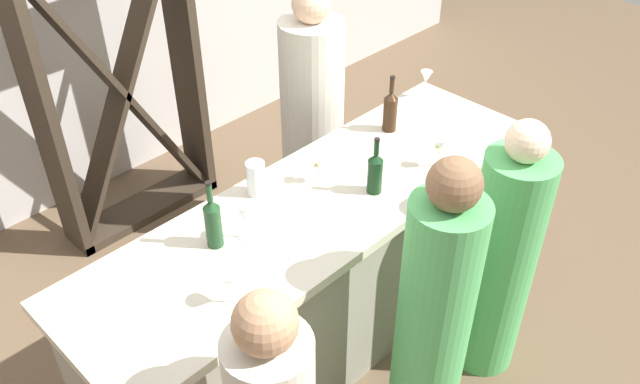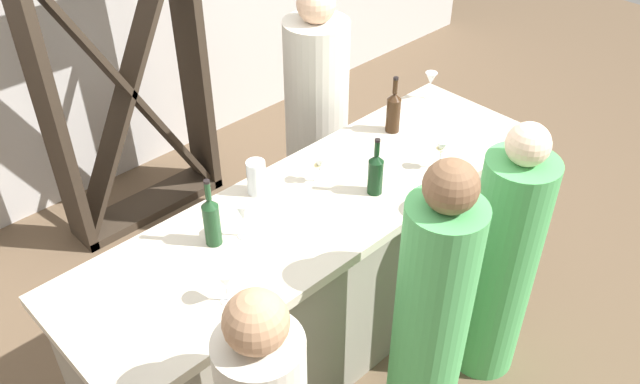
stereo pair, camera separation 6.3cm
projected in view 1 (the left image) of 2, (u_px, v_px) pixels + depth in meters
ground_plane at (320, 339)px, 3.65m from camera, size 12.00×12.00×0.00m
bar_counter at (320, 275)px, 3.35m from camera, size 2.54×0.75×0.97m
wine_rack at (120, 92)px, 3.98m from camera, size 1.04×0.28×1.85m
wine_bottle_leftmost_olive_green at (213, 222)px, 2.74m from camera, size 0.07×0.07×0.33m
wine_bottle_second_left_dark_green at (375, 172)px, 3.05m from camera, size 0.07×0.07×0.29m
wine_bottle_center_amber_brown at (390, 110)px, 3.48m from camera, size 0.08×0.08×0.32m
wine_glass_near_left at (439, 147)px, 3.21m from camera, size 0.06×0.06×0.16m
wine_glass_near_center at (230, 283)px, 2.49m from camera, size 0.08×0.08×0.15m
wine_glass_near_right at (244, 215)px, 2.78m from camera, size 0.06×0.06×0.18m
wine_glass_far_left at (319, 164)px, 3.11m from camera, size 0.06×0.06×0.14m
wine_glass_far_center at (426, 78)px, 3.77m from camera, size 0.07×0.07×0.16m
water_pitcher at (256, 178)px, 3.05m from camera, size 0.09×0.09×0.17m
person_left_guest at (500, 262)px, 3.17m from camera, size 0.39×0.39×1.45m
person_right_guest at (433, 323)px, 2.78m from camera, size 0.37×0.37×1.56m
person_server_behind at (312, 128)px, 3.98m from camera, size 0.38×0.38×1.63m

